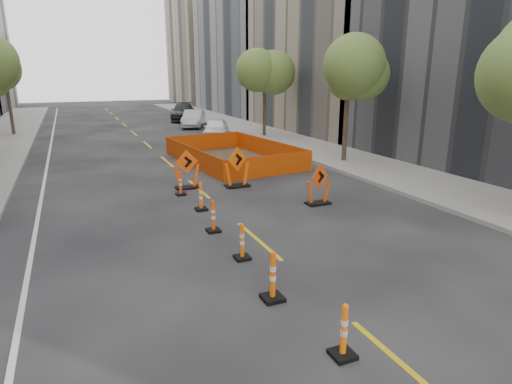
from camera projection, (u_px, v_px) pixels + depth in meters
name	position (u px, v px, depth m)	size (l,w,h in m)	color
ground_plane	(339.00, 310.00, 8.51)	(140.00, 140.00, 0.00)	black
sidewalk_right	(353.00, 161.00, 22.54)	(4.00, 90.00, 0.15)	gray
bld_right_c	(353.00, 41.00, 34.16)	(12.00, 16.00, 14.00)	gray
bld_right_d	(267.00, 22.00, 47.83)	(12.00, 18.00, 20.00)	gray
bld_right_e	(216.00, 49.00, 64.63)	(12.00, 14.00, 16.00)	tan
tree_l_d	(5.00, 73.00, 30.56)	(2.80, 2.80, 5.95)	#382B1E
tree_r_b	(348.00, 73.00, 21.11)	(2.80, 2.80, 5.95)	#382B1E
tree_r_c	(264.00, 73.00, 29.94)	(2.80, 2.80, 5.95)	#382B1E
channelizer_2	(344.00, 331.00, 6.98)	(0.39, 0.39, 0.98)	orange
channelizer_3	(273.00, 276.00, 8.74)	(0.43, 0.43, 1.09)	#E35509
channelizer_4	(242.00, 241.00, 10.71)	(0.38, 0.38, 0.96)	#E25809
channelizer_5	(213.00, 216.00, 12.56)	(0.39, 0.39, 0.98)	#D84709
channelizer_6	(201.00, 196.00, 14.53)	(0.39, 0.39, 1.00)	#FF5D0A
channelizer_7	(180.00, 183.00, 16.35)	(0.37, 0.37, 0.93)	#F7420A
chevron_sign_left	(187.00, 169.00, 17.22)	(1.06, 0.64, 1.59)	#ED4409
chevron_sign_center	(237.00, 167.00, 17.45)	(1.11, 0.67, 1.66)	#F45A0A
chevron_sign_right	(319.00, 184.00, 15.15)	(0.98, 0.59, 1.47)	#E04009
safety_fence	(232.00, 152.00, 22.60)	(4.61, 7.85, 0.98)	#FB530D
parked_car_near	(216.00, 128.00, 30.41)	(1.70, 4.22, 1.44)	white
parked_car_mid	(194.00, 119.00, 36.67)	(1.54, 4.43, 1.46)	#ADAFB3
parked_car_far	(183.00, 112.00, 41.84)	(2.30, 5.65, 1.64)	black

